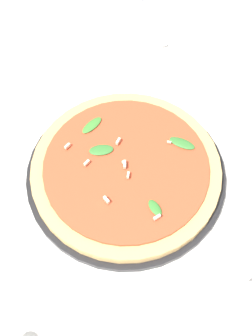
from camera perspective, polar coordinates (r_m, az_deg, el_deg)
name	(u,v)px	position (r m, az deg, el deg)	size (l,w,h in m)	color
ground_plane	(148,185)	(0.82, 2.69, -2.07)	(6.00, 6.00, 0.00)	silver
pizza_arugula_main	(126,172)	(0.82, 0.00, -0.45)	(0.35, 0.35, 0.05)	black
wine_glass	(250,325)	(0.63, 14.91, -17.97)	(0.08, 0.08, 0.17)	white
napkin	(151,17)	(1.08, 3.07, 17.89)	(0.13, 0.09, 0.01)	white
fork	(150,13)	(1.09, 2.96, 18.35)	(0.20, 0.05, 0.00)	silver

